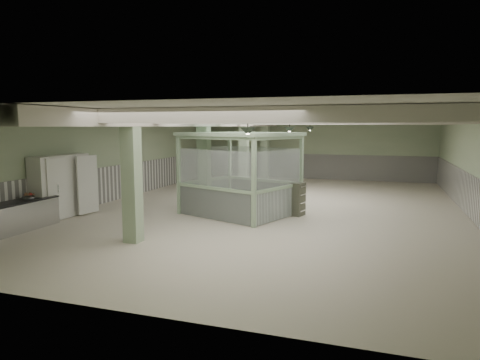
% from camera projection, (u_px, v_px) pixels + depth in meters
% --- Properties ---
extents(floor, '(20.00, 20.00, 0.00)m').
position_uv_depth(floor, '(273.00, 208.00, 16.74)').
color(floor, silver).
rests_on(floor, ground).
extents(ceiling, '(14.00, 20.00, 0.02)m').
position_uv_depth(ceiling, '(274.00, 115.00, 16.29)').
color(ceiling, beige).
rests_on(ceiling, wall_back).
extents(wall_back, '(14.00, 0.02, 3.60)m').
position_uv_depth(wall_back, '(313.00, 149.00, 25.94)').
color(wall_back, '#B0C39C').
rests_on(wall_back, floor).
extents(wall_front, '(14.00, 0.02, 3.60)m').
position_uv_depth(wall_front, '(130.00, 210.00, 7.10)').
color(wall_front, '#B0C39C').
rests_on(wall_front, floor).
extents(wall_left, '(0.02, 20.00, 3.60)m').
position_uv_depth(wall_left, '(118.00, 158.00, 18.70)').
color(wall_left, '#B0C39C').
rests_on(wall_left, floor).
extents(wall_right, '(0.02, 20.00, 3.60)m').
position_uv_depth(wall_right, '(477.00, 168.00, 14.33)').
color(wall_right, '#B0C39C').
rests_on(wall_right, floor).
extents(wainscot_left, '(0.05, 19.90, 1.50)m').
position_uv_depth(wainscot_left, '(120.00, 182.00, 18.83)').
color(wainscot_left, white).
rests_on(wainscot_left, floor).
extents(wainscot_right, '(0.05, 19.90, 1.50)m').
position_uv_depth(wainscot_right, '(474.00, 199.00, 14.47)').
color(wainscot_right, white).
rests_on(wainscot_right, floor).
extents(wainscot_back, '(13.90, 0.05, 1.50)m').
position_uv_depth(wainscot_back, '(313.00, 166.00, 26.04)').
color(wainscot_back, white).
rests_on(wainscot_back, floor).
extents(girder, '(0.45, 19.90, 0.40)m').
position_uv_depth(girder, '(213.00, 121.00, 17.10)').
color(girder, silver).
rests_on(girder, ceiling).
extents(beam_a, '(13.90, 0.35, 0.32)m').
position_uv_depth(beam_a, '(191.00, 115.00, 9.25)').
color(beam_a, silver).
rests_on(beam_a, ceiling).
extents(beam_b, '(13.90, 0.35, 0.32)m').
position_uv_depth(beam_b, '(230.00, 118.00, 11.61)').
color(beam_b, silver).
rests_on(beam_b, ceiling).
extents(beam_c, '(13.90, 0.35, 0.32)m').
position_uv_depth(beam_c, '(256.00, 119.00, 13.96)').
color(beam_c, silver).
rests_on(beam_c, ceiling).
extents(beam_d, '(13.90, 0.35, 0.32)m').
position_uv_depth(beam_d, '(274.00, 120.00, 16.32)').
color(beam_d, silver).
rests_on(beam_d, ceiling).
extents(beam_e, '(13.90, 0.35, 0.32)m').
position_uv_depth(beam_e, '(288.00, 121.00, 18.67)').
color(beam_e, silver).
rests_on(beam_e, ceiling).
extents(beam_f, '(13.90, 0.35, 0.32)m').
position_uv_depth(beam_f, '(298.00, 121.00, 21.03)').
color(beam_f, silver).
rests_on(beam_f, ceiling).
extents(beam_g, '(13.90, 0.35, 0.32)m').
position_uv_depth(beam_g, '(307.00, 122.00, 23.38)').
color(beam_g, silver).
rests_on(beam_g, ceiling).
extents(column_a, '(0.42, 0.42, 3.60)m').
position_uv_depth(column_a, '(132.00, 177.00, 11.65)').
color(column_a, '#A2BE99').
rests_on(column_a, floor).
extents(column_b, '(0.42, 0.42, 3.60)m').
position_uv_depth(column_b, '(204.00, 163.00, 16.36)').
color(column_b, '#A2BE99').
rests_on(column_b, floor).
extents(column_c, '(0.42, 0.42, 3.60)m').
position_uv_depth(column_c, '(244.00, 155.00, 21.07)').
color(column_c, '#A2BE99').
rests_on(column_c, floor).
extents(column_d, '(0.42, 0.42, 3.60)m').
position_uv_depth(column_d, '(265.00, 150.00, 24.83)').
color(column_d, '#A2BE99').
rests_on(column_d, floor).
extents(pendant_front, '(0.44, 0.44, 0.22)m').
position_uv_depth(pendant_front, '(248.00, 131.00, 11.50)').
color(pendant_front, '#2C3A2E').
rests_on(pendant_front, ceiling).
extents(pendant_mid, '(0.44, 0.44, 0.22)m').
position_uv_depth(pendant_mid, '(290.00, 130.00, 16.68)').
color(pendant_mid, '#2C3A2E').
rests_on(pendant_mid, ceiling).
extents(pendant_back, '(0.44, 0.44, 0.22)m').
position_uv_depth(pendant_back, '(310.00, 129.00, 21.39)').
color(pendant_back, '#2C3A2E').
rests_on(pendant_back, ceiling).
extents(veg_colander, '(0.52, 0.52, 0.19)m').
position_uv_depth(veg_colander, '(28.00, 196.00, 13.46)').
color(veg_colander, '#3E3F43').
rests_on(veg_colander, prep_counter).
extents(walkin_cooler, '(0.86, 2.39, 2.19)m').
position_uv_depth(walkin_cooler, '(61.00, 187.00, 14.91)').
color(walkin_cooler, white).
rests_on(walkin_cooler, floor).
extents(guard_booth, '(4.52, 4.19, 2.97)m').
position_uv_depth(guard_booth, '(240.00, 160.00, 15.45)').
color(guard_booth, '#A1C19A').
rests_on(guard_booth, floor).
extents(filing_cabinet, '(0.52, 0.63, 1.19)m').
position_uv_depth(filing_cabinet, '(298.00, 199.00, 15.30)').
color(filing_cabinet, '#535547').
rests_on(filing_cabinet, floor).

